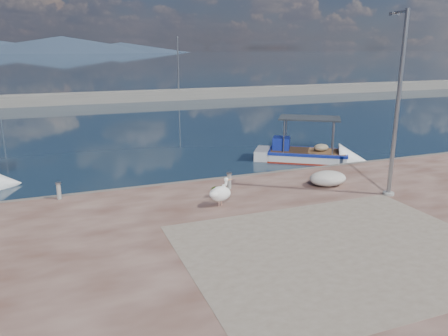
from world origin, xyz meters
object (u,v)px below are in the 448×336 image
pelican (221,193)px  lamp_post (397,112)px  bollard_near (229,180)px  boat_right (306,157)px

pelican → lamp_post: size_ratio=0.16×
pelican → bollard_near: size_ratio=1.57×
boat_right → pelican: boat_right is taller
pelican → boat_right: bearing=19.6°
bollard_near → pelican: bearing=-120.5°
lamp_post → bollard_near: size_ratio=10.09×
boat_right → bollard_near: 7.98m
boat_right → pelican: (-7.56, -6.35, 0.76)m
boat_right → lamp_post: (-0.88, -7.54, 3.57)m
pelican → bollard_near: bearing=39.0°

